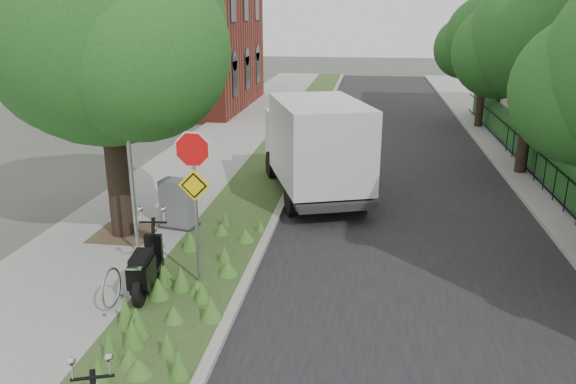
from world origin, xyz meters
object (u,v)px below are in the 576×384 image
(sign_assembly, at_px, (194,177))
(utility_cabinet, at_px, (178,204))
(scooter_near, at_px, (145,273))
(box_truck, at_px, (315,143))

(sign_assembly, distance_m, utility_cabinet, 3.62)
(scooter_near, distance_m, box_truck, 7.36)
(sign_assembly, relative_size, box_truck, 0.54)
(scooter_near, xyz_separation_m, utility_cabinet, (-0.53, 3.53, 0.14))
(scooter_near, height_order, box_truck, box_truck)
(box_truck, distance_m, utility_cabinet, 4.61)
(scooter_near, height_order, utility_cabinet, utility_cabinet)
(utility_cabinet, bearing_deg, scooter_near, -81.53)
(sign_assembly, bearing_deg, box_truck, 74.58)
(scooter_near, xyz_separation_m, box_truck, (2.58, 6.80, 1.08))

